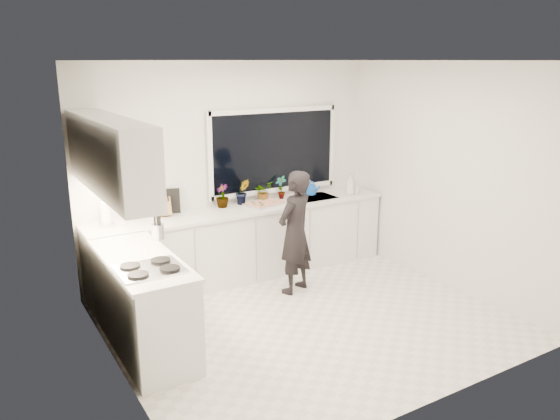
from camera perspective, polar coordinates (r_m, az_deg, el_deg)
floor at (r=6.01m, az=2.92°, el=-11.46°), size 4.00×3.50×0.02m
wall_back at (r=7.02m, az=-4.98°, el=4.21°), size 4.00×0.02×2.70m
wall_left at (r=4.74m, az=-17.43°, el=-1.89°), size 0.02×3.50×2.70m
wall_right at (r=6.84m, az=17.22°, el=3.28°), size 0.02×3.50×2.70m
ceiling at (r=5.37m, az=3.33°, el=15.44°), size 4.00×3.50×0.02m
window at (r=7.24m, az=-0.61°, el=6.21°), size 1.80×0.02×1.00m
base_cabinets_back at (r=6.99m, az=-3.68°, el=-3.54°), size 3.92×0.58×0.88m
base_cabinets_left at (r=5.46m, az=-14.08°, el=-9.58°), size 0.58×1.60×0.88m
countertop_back at (r=6.85m, az=-3.71°, el=0.08°), size 3.94×0.62×0.04m
countertop_left at (r=5.29m, az=-14.41°, el=-5.05°), size 0.62×1.60×0.04m
upper_cabinets at (r=5.35m, az=-17.42°, el=5.51°), size 0.34×2.10×0.70m
sink at (r=7.39m, az=3.50°, el=0.98°), size 0.58×0.42×0.14m
faucet at (r=7.51m, az=2.66°, el=2.48°), size 0.03×0.03×0.22m
stovetop at (r=4.96m, az=-13.45°, el=-5.95°), size 0.56×0.48×0.03m
person at (r=6.44m, az=1.57°, el=-2.35°), size 0.64×0.54×1.48m
pizza_tray at (r=6.95m, az=-1.62°, el=0.63°), size 0.53×0.44×0.03m
pizza at (r=6.94m, az=-1.62°, el=0.76°), size 0.48×0.39×0.01m
watering_can at (r=7.52m, az=3.23°, el=2.15°), size 0.16×0.16×0.13m
paper_towel_roll at (r=6.35m, az=-17.73°, el=-0.45°), size 0.12×0.12×0.26m
knife_block at (r=6.58m, az=-11.94°, el=0.30°), size 0.14×0.11×0.22m
utensil_crock at (r=5.76m, az=-12.65°, el=-2.21°), size 0.17×0.17×0.16m
picture_frame_large at (r=6.57m, az=-15.01°, el=0.35°), size 0.22×0.03×0.28m
picture_frame_small at (r=6.69m, az=-11.47°, el=0.93°), size 0.24×0.09×0.30m
herb_plants at (r=7.04m, az=-2.94°, el=1.91°), size 1.03×0.27×0.33m
soap_bottles at (r=7.53m, az=7.48°, el=2.62°), size 0.25×0.15×0.30m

